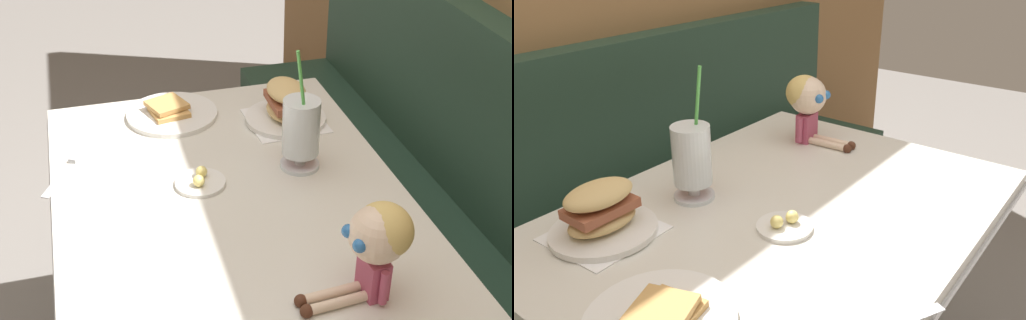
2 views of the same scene
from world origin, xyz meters
The scene contains 7 objects.
booth_bench centered at (0.00, 0.81, 0.33)m, with size 2.60×0.48×1.00m.
diner_table centered at (0.00, 0.18, 0.54)m, with size 1.11×0.81×0.74m.
toast_plate centered at (-0.42, 0.11, 0.75)m, with size 0.25×0.25×0.04m.
milkshake_glass centered at (-0.08, 0.37, 0.84)m, with size 0.10×0.10×0.32m.
sandwich_plate centered at (-0.31, 0.41, 0.79)m, with size 0.22×0.22×0.12m.
butter_saucer centered at (-0.07, 0.12, 0.75)m, with size 0.12×0.12×0.04m.
seated_doll centered at (0.38, 0.36, 0.87)m, with size 0.12×0.22×0.20m.
Camera 2 is at (-0.84, -0.43, 1.32)m, focal length 36.49 mm.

